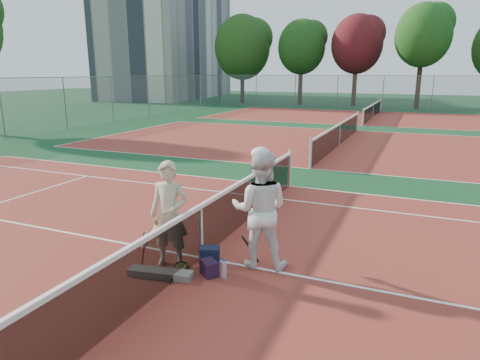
% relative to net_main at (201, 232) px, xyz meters
% --- Properties ---
extents(ground, '(130.00, 130.00, 0.00)m').
position_rel_net_main_xyz_m(ground, '(0.00, 0.00, -0.51)').
color(ground, '#103C1F').
rests_on(ground, ground).
extents(court_main, '(23.77, 10.97, 0.01)m').
position_rel_net_main_xyz_m(court_main, '(0.00, 0.00, -0.51)').
color(court_main, maroon).
rests_on(court_main, ground).
extents(court_far_a, '(23.77, 10.97, 0.01)m').
position_rel_net_main_xyz_m(court_far_a, '(0.00, 13.50, -0.51)').
color(court_far_a, maroon).
rests_on(court_far_a, ground).
extents(court_far_b, '(23.77, 10.97, 0.01)m').
position_rel_net_main_xyz_m(court_far_b, '(0.00, 27.00, -0.51)').
color(court_far_b, maroon).
rests_on(court_far_b, ground).
extents(net_main, '(0.10, 10.98, 1.02)m').
position_rel_net_main_xyz_m(net_main, '(0.00, 0.00, 0.00)').
color(net_main, black).
rests_on(net_main, ground).
extents(net_far_a, '(0.10, 10.98, 1.02)m').
position_rel_net_main_xyz_m(net_far_a, '(0.00, 13.50, 0.00)').
color(net_far_a, black).
rests_on(net_far_a, ground).
extents(net_far_b, '(0.10, 10.98, 1.02)m').
position_rel_net_main_xyz_m(net_far_b, '(0.00, 27.00, 0.00)').
color(net_far_b, black).
rests_on(net_far_b, ground).
extents(fence_back, '(32.00, 0.06, 3.00)m').
position_rel_net_main_xyz_m(fence_back, '(0.00, 34.00, 0.99)').
color(fence_back, slate).
rests_on(fence_back, ground).
extents(apartment_block, '(12.96, 23.18, 15.00)m').
position_rel_net_main_xyz_m(apartment_block, '(-28.00, 44.00, 6.99)').
color(apartment_block, beige).
rests_on(apartment_block, ground).
extents(player_a, '(0.75, 0.56, 1.85)m').
position_rel_net_main_xyz_m(player_a, '(-0.35, -0.46, 0.42)').
color(player_a, '#BDB492').
rests_on(player_a, ground).
extents(player_b, '(1.14, 0.98, 2.03)m').
position_rel_net_main_xyz_m(player_b, '(1.07, 0.14, 0.50)').
color(player_b, white).
rests_on(player_b, ground).
extents(racket_red, '(0.30, 0.27, 0.60)m').
position_rel_net_main_xyz_m(racket_red, '(-0.79, -0.59, -0.21)').
color(racket_red, maroon).
rests_on(racket_red, ground).
extents(racket_black_held, '(0.43, 0.42, 0.53)m').
position_rel_net_main_xyz_m(racket_black_held, '(0.83, 0.09, -0.24)').
color(racket_black_held, black).
rests_on(racket_black_held, ground).
extents(racket_spare, '(0.37, 0.63, 0.14)m').
position_rel_net_main_xyz_m(racket_spare, '(-0.06, -0.64, -0.44)').
color(racket_spare, black).
rests_on(racket_spare, ground).
extents(sports_bag_navy, '(0.42, 0.36, 0.28)m').
position_rel_net_main_xyz_m(sports_bag_navy, '(0.21, -0.09, -0.37)').
color(sports_bag_navy, '#101832').
rests_on(sports_bag_navy, ground).
extents(sports_bag_purple, '(0.38, 0.36, 0.26)m').
position_rel_net_main_xyz_m(sports_bag_purple, '(0.44, -0.55, -0.38)').
color(sports_bag_purple, black).
rests_on(sports_bag_purple, ground).
extents(net_cover_canvas, '(1.12, 0.43, 0.11)m').
position_rel_net_main_xyz_m(net_cover_canvas, '(-0.28, -0.91, -0.45)').
color(net_cover_canvas, '#67635D').
rests_on(net_cover_canvas, ground).
extents(water_bottle, '(0.09, 0.09, 0.30)m').
position_rel_net_main_xyz_m(water_bottle, '(0.71, -0.55, -0.36)').
color(water_bottle, '#C9E5FF').
rests_on(water_bottle, ground).
extents(tree_back_0, '(5.92, 5.92, 9.26)m').
position_rel_net_main_xyz_m(tree_back_0, '(-15.04, 37.68, 5.33)').
color(tree_back_0, '#382314').
rests_on(tree_back_0, ground).
extents(tree_back_1, '(4.77, 4.77, 8.50)m').
position_rel_net_main_xyz_m(tree_back_1, '(-8.56, 37.78, 5.23)').
color(tree_back_1, '#382314').
rests_on(tree_back_1, ground).
extents(tree_back_maroon, '(4.97, 4.97, 8.80)m').
position_rel_net_main_xyz_m(tree_back_maroon, '(-3.16, 38.32, 5.41)').
color(tree_back_maroon, '#382314').
rests_on(tree_back_maroon, ground).
extents(tree_back_3, '(4.86, 4.86, 9.26)m').
position_rel_net_main_xyz_m(tree_back_3, '(2.79, 36.72, 5.93)').
color(tree_back_3, '#382314').
rests_on(tree_back_3, ground).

